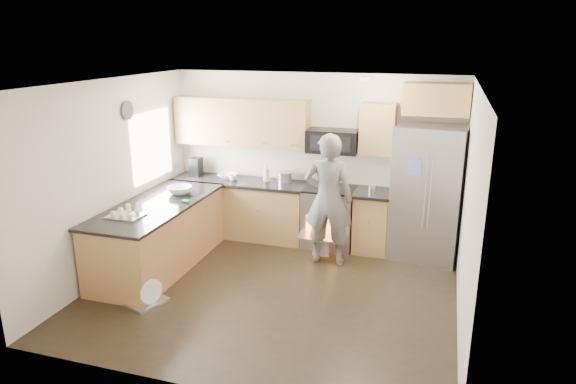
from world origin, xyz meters
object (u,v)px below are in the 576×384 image
(dish_rack, at_px, (141,294))
(person, at_px, (328,200))
(stove_range, at_px, (330,204))
(refrigerator, at_px, (428,193))

(dish_rack, bearing_deg, person, 43.36)
(stove_range, xyz_separation_m, refrigerator, (1.42, 0.01, 0.29))
(refrigerator, bearing_deg, person, -147.97)
(refrigerator, height_order, person, refrigerator)
(person, bearing_deg, refrigerator, -158.05)
(stove_range, relative_size, refrigerator, 0.92)
(person, xyz_separation_m, dish_rack, (-1.91, -1.80, -0.84))
(dish_rack, bearing_deg, stove_range, 53.34)
(stove_range, bearing_deg, person, -79.68)
(refrigerator, xyz_separation_m, dish_rack, (-3.22, -2.42, -0.88))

